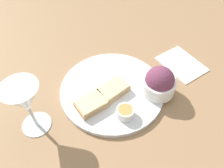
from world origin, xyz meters
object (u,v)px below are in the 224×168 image
at_px(napkin, 182,64).
at_px(sauce_ramekin, 125,112).
at_px(wine_glass, 24,100).
at_px(cheese_toast_far, 91,104).
at_px(salad_bowl, 159,83).
at_px(cheese_toast_near, 113,90).

bearing_deg(napkin, sauce_ramekin, -2.68).
bearing_deg(sauce_ramekin, wine_glass, -44.25).
bearing_deg(cheese_toast_far, wine_glass, -30.41).
distance_m(cheese_toast_far, napkin, 0.35).
height_order(salad_bowl, wine_glass, wine_glass).
relative_size(salad_bowl, cheese_toast_near, 1.02).
xyz_separation_m(sauce_ramekin, cheese_toast_far, (0.04, -0.09, -0.00)).
distance_m(wine_glass, napkin, 0.52).
bearing_deg(cheese_toast_far, salad_bowl, 147.52).
distance_m(cheese_toast_far, wine_glass, 0.18).
bearing_deg(cheese_toast_near, sauce_ramekin, 62.88).
height_order(cheese_toast_near, cheese_toast_far, same).
xyz_separation_m(cheese_toast_near, napkin, (-0.26, 0.09, -0.02)).
bearing_deg(cheese_toast_near, cheese_toast_far, -9.88).
xyz_separation_m(wine_glass, napkin, (-0.47, 0.18, -0.11)).
distance_m(cheese_toast_near, napkin, 0.27).
bearing_deg(cheese_toast_far, sauce_ramekin, 113.59).
distance_m(cheese_toast_near, wine_glass, 0.25).
distance_m(salad_bowl, napkin, 0.17).
bearing_deg(wine_glass, cheese_toast_far, 149.59).
relative_size(salad_bowl, napkin, 0.57).
bearing_deg(wine_glass, salad_bowl, 148.42).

